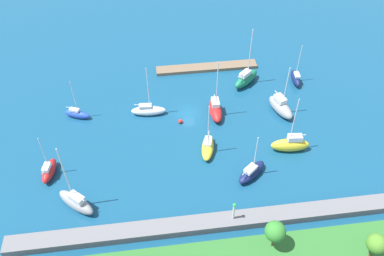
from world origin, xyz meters
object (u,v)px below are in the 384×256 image
object	(u,v)px
sailboat_yellow_west_end	(290,144)
pier_dock	(207,67)
harbor_beacon	(234,210)
sailboat_white_far_north	(148,110)
park_tree_west	(275,231)
sailboat_gray_along_channel	(76,202)
sailboat_yellow_outer_mooring	(208,147)
sailboat_blue_lone_north	(77,114)
park_tree_east	(377,244)
sailboat_red_by_breakwater	(49,170)
sailboat_gray_center_basin	(281,107)
sailboat_red_mid_basin	(215,109)
sailboat_navy_off_beacon	(296,78)
sailboat_green_lone_south	(246,78)
sailboat_navy_near_pier	(252,172)
mooring_buoy_red	(180,121)

from	to	relation	value
sailboat_yellow_west_end	pier_dock	bearing A→B (deg)	-62.24
harbor_beacon	sailboat_white_far_north	xyz separation A→B (m)	(11.70, -27.45, -2.52)
park_tree_west	sailboat_gray_along_channel	distance (m)	31.53
park_tree_west	sailboat_white_far_north	distance (m)	36.63
sailboat_yellow_outer_mooring	sailboat_blue_lone_north	size ratio (longest dim) A/B	1.24
park_tree_east	sailboat_yellow_outer_mooring	size ratio (longest dim) A/B	0.43
sailboat_gray_along_channel	sailboat_blue_lone_north	bearing A→B (deg)	-44.07
sailboat_white_far_north	sailboat_red_by_breakwater	xyz separation A→B (m)	(17.91, 13.65, 0.06)
sailboat_yellow_west_end	sailboat_white_far_north	bearing A→B (deg)	-22.17
sailboat_gray_center_basin	harbor_beacon	bearing A→B (deg)	-49.77
sailboat_red_mid_basin	pier_dock	bearing A→B (deg)	178.82
park_tree_west	sailboat_gray_along_channel	size ratio (longest dim) A/B	0.39
harbor_beacon	sailboat_navy_off_beacon	bearing A→B (deg)	-122.08
park_tree_west	sailboat_green_lone_south	distance (m)	40.29
sailboat_gray_along_channel	sailboat_navy_near_pier	bearing A→B (deg)	-132.99
harbor_beacon	sailboat_green_lone_south	distance (m)	36.30
sailboat_gray_along_channel	sailboat_red_by_breakwater	bearing A→B (deg)	-13.31
sailboat_green_lone_south	sailboat_navy_near_pier	bearing A→B (deg)	-142.25
harbor_beacon	sailboat_gray_center_basin	world-z (taller)	sailboat_gray_center_basin
sailboat_yellow_west_end	sailboat_gray_center_basin	bearing A→B (deg)	-91.40
harbor_beacon	sailboat_blue_lone_north	size ratio (longest dim) A/B	0.41
sailboat_navy_off_beacon	sailboat_navy_near_pier	bearing A→B (deg)	151.89
pier_dock	sailboat_white_far_north	xyz separation A→B (m)	(14.22, 14.08, 0.72)
sailboat_red_mid_basin	sailboat_red_by_breakwater	size ratio (longest dim) A/B	1.49
harbor_beacon	park_tree_west	bearing A→B (deg)	133.89
sailboat_gray_center_basin	sailboat_green_lone_south	world-z (taller)	sailboat_green_lone_south
sailboat_red_by_breakwater	mooring_buoy_red	bearing A→B (deg)	-56.25
pier_dock	mooring_buoy_red	bearing A→B (deg)	65.26
sailboat_red_mid_basin	sailboat_yellow_outer_mooring	bearing A→B (deg)	-16.19
park_tree_east	sailboat_red_by_breakwater	size ratio (longest dim) A/B	0.55
harbor_beacon	sailboat_white_far_north	distance (m)	29.95
sailboat_gray_center_basin	sailboat_gray_along_channel	world-z (taller)	sailboat_gray_along_channel
sailboat_green_lone_south	sailboat_navy_near_pier	size ratio (longest dim) A/B	1.44
sailboat_green_lone_south	sailboat_red_by_breakwater	xyz separation A→B (m)	(39.81, 20.96, -0.34)
sailboat_yellow_outer_mooring	sailboat_red_mid_basin	distance (m)	10.33
sailboat_yellow_outer_mooring	sailboat_green_lone_south	world-z (taller)	sailboat_green_lone_south
sailboat_gray_along_channel	park_tree_west	bearing A→B (deg)	-159.36
park_tree_east	sailboat_blue_lone_north	xyz separation A→B (m)	(44.45, -36.91, -3.36)
sailboat_red_by_breakwater	sailboat_gray_along_channel	xyz separation A→B (m)	(-5.22, 7.50, 0.26)
sailboat_navy_off_beacon	sailboat_red_by_breakwater	world-z (taller)	sailboat_navy_off_beacon
park_tree_east	sailboat_yellow_west_end	size ratio (longest dim) A/B	0.39
mooring_buoy_red	harbor_beacon	bearing A→B (deg)	102.97
sailboat_navy_near_pier	sailboat_gray_along_channel	world-z (taller)	sailboat_gray_along_channel
sailboat_red_mid_basin	sailboat_gray_center_basin	size ratio (longest dim) A/B	1.15
sailboat_blue_lone_north	sailboat_gray_along_channel	distance (m)	22.18
park_tree_east	park_tree_west	distance (m)	14.08
pier_dock	sailboat_yellow_outer_mooring	distance (m)	25.99
mooring_buoy_red	pier_dock	bearing A→B (deg)	-114.74
sailboat_green_lone_south	sailboat_navy_near_pier	distance (m)	26.26
sailboat_blue_lone_north	sailboat_yellow_west_end	world-z (taller)	sailboat_yellow_west_end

